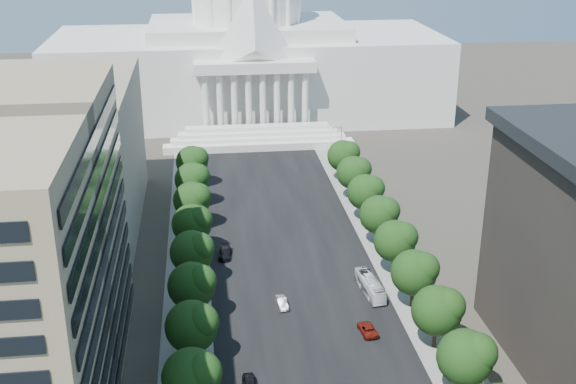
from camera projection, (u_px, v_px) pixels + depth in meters
name	position (u px, v px, depth m)	size (l,w,h in m)	color
road_asphalt	(283.00, 235.00, 145.48)	(30.00, 260.00, 0.01)	black
sidewalk_left	(188.00, 240.00, 143.32)	(8.00, 260.00, 0.02)	gray
sidewalk_right	(375.00, 231.00, 147.63)	(8.00, 260.00, 0.02)	gray
capitol	(248.00, 50.00, 225.75)	(120.00, 56.00, 73.00)	white
office_block_left_far	(38.00, 159.00, 143.76)	(38.00, 52.00, 30.00)	gray
tree_l_c	(194.00, 376.00, 91.07)	(7.79, 7.60, 9.97)	#33261C
tree_l_d	(194.00, 325.00, 102.15)	(7.79, 7.60, 9.97)	#33261C
tree_l_e	(194.00, 284.00, 113.23)	(7.79, 7.60, 9.97)	#33261C
tree_l_f	(194.00, 251.00, 124.31)	(7.79, 7.60, 9.97)	#33261C
tree_l_g	(193.00, 223.00, 135.39)	(7.79, 7.60, 9.97)	#33261C
tree_l_h	(193.00, 199.00, 146.47)	(7.79, 7.60, 9.97)	#33261C
tree_l_i	(193.00, 179.00, 157.55)	(7.79, 7.60, 9.97)	#33261C
tree_l_j	(193.00, 161.00, 168.63)	(7.79, 7.60, 9.97)	#33261C
tree_r_c	(468.00, 356.00, 95.15)	(7.79, 7.60, 9.97)	#33261C
tree_r_d	(439.00, 309.00, 106.23)	(7.79, 7.60, 9.97)	#33261C
tree_r_e	(416.00, 271.00, 117.31)	(7.79, 7.60, 9.97)	#33261C
tree_r_f	(397.00, 240.00, 128.39)	(7.79, 7.60, 9.97)	#33261C
tree_r_g	(381.00, 214.00, 139.47)	(7.79, 7.60, 9.97)	#33261C
tree_r_h	(367.00, 191.00, 150.55)	(7.79, 7.60, 9.97)	#33261C
tree_r_i	(355.00, 172.00, 161.63)	(7.79, 7.60, 9.97)	#33261C
tree_r_j	(345.00, 155.00, 172.71)	(7.79, 7.60, 9.97)	#33261C
streetlight_b	(481.00, 363.00, 94.82)	(2.61, 0.44, 9.00)	gray
streetlight_c	(425.00, 274.00, 117.90)	(2.61, 0.44, 9.00)	gray
streetlight_d	(387.00, 214.00, 140.98)	(2.61, 0.44, 9.00)	gray
streetlight_e	(360.00, 171.00, 164.07)	(2.61, 0.44, 9.00)	gray
streetlight_f	(339.00, 138.00, 187.15)	(2.61, 0.44, 9.00)	gray
car_silver	(282.00, 303.00, 119.25)	(1.53, 4.38, 1.44)	#9A9CA1
car_red	(368.00, 329.00, 111.82)	(2.30, 4.99, 1.39)	maroon
car_dark_b	(225.00, 253.00, 136.31)	(2.24, 5.52, 1.60)	black
city_bus	(370.00, 286.00, 123.15)	(2.38, 10.18, 2.84)	white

